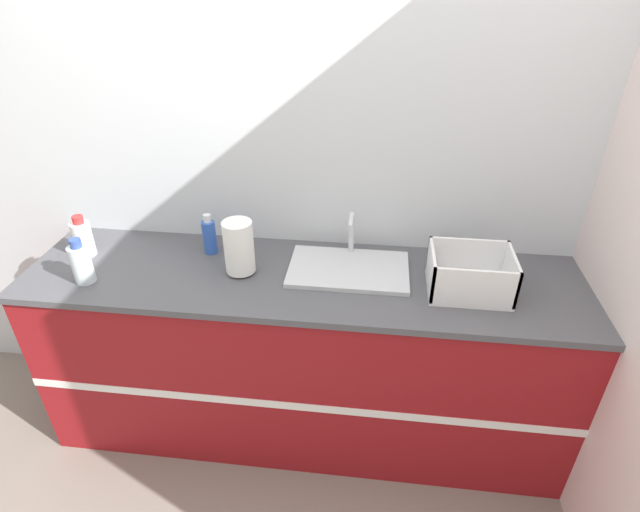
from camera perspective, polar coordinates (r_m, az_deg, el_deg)
name	(u,v)px	position (r m, az deg, el deg)	size (l,w,h in m)	color
ground_plane	(297,471)	(2.57, -2.61, -23.36)	(12.00, 12.00, 0.00)	slate
wall_back	(313,162)	(2.24, -0.85, 10.66)	(4.78, 0.06, 2.60)	silver
wall_right	(635,209)	(2.14, 32.29, 4.54)	(0.06, 2.59, 2.60)	silver
counter_cabinet	(305,355)	(2.41, -1.74, -11.29)	(2.40, 0.62, 0.92)	maroon
sink	(349,267)	(2.15, 3.29, -1.29)	(0.51, 0.32, 0.22)	silver
paper_towel_roll	(239,247)	(2.11, -9.24, 0.98)	(0.13, 0.13, 0.24)	#4C4C51
dish_rack	(470,277)	(2.09, 16.73, -2.30)	(0.32, 0.25, 0.17)	white
bottle_white_spray	(83,238)	(2.47, -25.47, 1.88)	(0.08, 0.08, 0.20)	white
bottle_clear	(81,263)	(2.27, -25.62, -0.74)	(0.08, 0.08, 0.20)	silver
bottle_blue	(209,236)	(2.31, -12.52, 2.26)	(0.06, 0.06, 0.19)	#2D56B7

